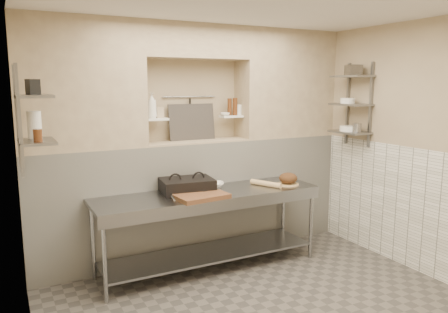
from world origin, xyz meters
TOP-DOWN VIEW (x-y plane):
  - wall_left at (-2.05, 0.00)m, footprint 0.10×3.90m
  - wall_right at (2.05, 0.00)m, footprint 0.10×3.90m
  - wall_back at (0.00, 2.00)m, footprint 4.00×0.10m
  - backwall_lower at (0.00, 1.75)m, footprint 4.00×0.40m
  - alcove_sill at (0.00, 1.75)m, footprint 1.30×0.40m
  - backwall_pillar_left at (-1.33, 1.75)m, footprint 1.35×0.40m
  - backwall_pillar_right at (1.33, 1.75)m, footprint 1.35×0.40m
  - backwall_header at (0.00, 1.75)m, footprint 1.30×0.40m
  - wainscot_left at (-1.99, 0.00)m, footprint 0.02×3.90m
  - wainscot_right at (1.99, 0.00)m, footprint 0.02×3.90m
  - alcove_shelf_left at (-0.50, 1.75)m, footprint 0.28×0.16m
  - alcove_shelf_right at (0.50, 1.75)m, footprint 0.28×0.16m
  - utensil_rail at (0.00, 1.92)m, footprint 0.70×0.02m
  - hanging_steel at (0.00, 1.90)m, footprint 0.02×0.02m
  - splash_panel at (0.00, 1.85)m, footprint 0.60×0.08m
  - shelf_rail_left_a at (-1.98, 1.25)m, footprint 0.03×0.03m
  - shelf_rail_left_b at (-1.98, 0.85)m, footprint 0.03×0.03m
  - wall_shelf_left_lower at (-1.84, 1.05)m, footprint 0.30×0.50m
  - wall_shelf_left_upper at (-1.84, 1.05)m, footprint 0.30×0.50m
  - shelf_rail_right_a at (1.98, 1.25)m, footprint 0.03×0.03m
  - shelf_rail_right_b at (1.98, 0.85)m, footprint 0.03×0.03m
  - wall_shelf_right_lower at (1.84, 1.05)m, footprint 0.30×0.50m
  - wall_shelf_right_mid at (1.84, 1.05)m, footprint 0.30×0.50m
  - wall_shelf_right_upper at (1.84, 1.05)m, footprint 0.30×0.50m
  - prep_table at (-0.09, 1.18)m, footprint 2.60×0.70m
  - panini_press at (-0.30, 1.31)m, footprint 0.62×0.49m
  - cutting_board at (-0.27, 1.00)m, footprint 0.58×0.43m
  - knife_blade at (-0.09, 1.10)m, footprint 0.25×0.07m
  - tongs at (-0.60, 0.97)m, footprint 0.08×0.25m
  - mixing_bowl at (0.09, 1.40)m, footprint 0.30×0.30m
  - rolling_pin at (0.65, 1.15)m, footprint 0.23×0.40m
  - bread_board at (0.93, 1.09)m, footprint 0.26×0.26m
  - bread_loaf at (0.93, 1.09)m, footprint 0.22×0.22m
  - bottle_soap at (-0.54, 1.76)m, footprint 0.14×0.14m
  - jar_alcove at (-0.44, 1.79)m, footprint 0.08×0.08m
  - bowl_alcove at (0.40, 1.73)m, footprint 0.13×0.13m
  - condiment_a at (0.55, 1.74)m, footprint 0.06×0.06m
  - condiment_b at (0.49, 1.78)m, footprint 0.05×0.05m
  - condiment_c at (0.62, 1.77)m, footprint 0.08×0.08m
  - jug_left at (-1.84, 1.21)m, footprint 0.12×0.12m
  - jar_left at (-1.84, 0.91)m, footprint 0.07×0.07m
  - box_left_upper at (-1.84, 1.07)m, footprint 0.12×0.12m
  - bowl_right at (1.84, 1.07)m, footprint 0.22×0.22m
  - canister_right at (1.84, 0.92)m, footprint 0.11×0.11m
  - bowl_right_mid at (1.84, 1.11)m, footprint 0.18×0.18m
  - basket_right at (1.84, 1.03)m, footprint 0.23×0.25m

SIDE VIEW (x-z plane):
  - prep_table at x=-0.09m, z-range 0.19..1.09m
  - backwall_lower at x=0.00m, z-range 0.00..1.40m
  - wainscot_left at x=-1.99m, z-range 0.00..1.40m
  - wainscot_right at x=1.99m, z-range 0.00..1.40m
  - bread_board at x=0.93m, z-range 0.90..0.92m
  - cutting_board at x=-0.27m, z-range 0.90..0.95m
  - mixing_bowl at x=0.09m, z-range 0.90..0.96m
  - rolling_pin at x=0.65m, z-range 0.90..0.96m
  - knife_blade at x=-0.09m, z-range 0.95..0.95m
  - tongs at x=-0.60m, z-range 0.95..0.97m
  - panini_press at x=-0.30m, z-range 0.90..1.06m
  - bread_loaf at x=0.93m, z-range 0.92..1.05m
  - wall_left at x=-2.05m, z-range 0.00..2.80m
  - wall_right at x=2.05m, z-range 0.00..2.80m
  - wall_back at x=0.00m, z-range 0.00..2.80m
  - alcove_sill at x=0.00m, z-range 1.40..1.42m
  - wall_shelf_right_lower at x=1.84m, z-range 1.49..1.51m
  - bowl_right at x=1.84m, z-range 1.51..1.58m
  - canister_right at x=1.84m, z-range 1.51..1.62m
  - wall_shelf_left_lower at x=-1.84m, z-range 1.59..1.61m
  - splash_panel at x=0.00m, z-range 1.42..1.86m
  - jar_left at x=-1.84m, z-range 1.61..1.72m
  - alcove_shelf_left at x=-0.50m, z-range 1.69..1.71m
  - alcove_shelf_right at x=0.50m, z-range 1.69..1.71m
  - bowl_alcove at x=0.40m, z-range 1.71..1.75m
  - jug_left at x=-1.84m, z-range 1.61..1.86m
  - jar_alcove at x=-0.44m, z-range 1.71..1.84m
  - condiment_c at x=0.62m, z-range 1.71..1.85m
  - hanging_steel at x=0.00m, z-range 1.63..1.93m
  - shelf_rail_left_a at x=-1.98m, z-range 1.33..2.27m
  - shelf_rail_left_b at x=-1.98m, z-range 1.33..2.27m
  - condiment_b at x=0.49m, z-range 1.71..1.93m
  - condiment_a at x=0.55m, z-range 1.71..1.93m
  - shelf_rail_right_a at x=1.98m, z-range 1.33..2.38m
  - shelf_rail_right_b at x=1.98m, z-range 1.33..2.38m
  - wall_shelf_right_mid at x=1.84m, z-range 1.84..1.86m
  - bottle_soap at x=-0.54m, z-range 1.71..2.01m
  - bowl_right_mid at x=1.84m, z-range 1.86..1.93m
  - utensil_rail at x=0.00m, z-range 1.94..1.96m
  - wall_shelf_left_upper at x=-1.84m, z-range 1.99..2.01m
  - box_left_upper at x=-1.84m, z-range 2.01..2.15m
  - backwall_pillar_left at x=-1.33m, z-range 1.40..2.80m
  - backwall_pillar_right at x=1.33m, z-range 1.40..2.80m
  - wall_shelf_right_upper at x=1.84m, z-range 2.19..2.21m
  - basket_right at x=1.84m, z-range 2.21..2.34m
  - backwall_header at x=0.00m, z-range 2.40..2.80m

